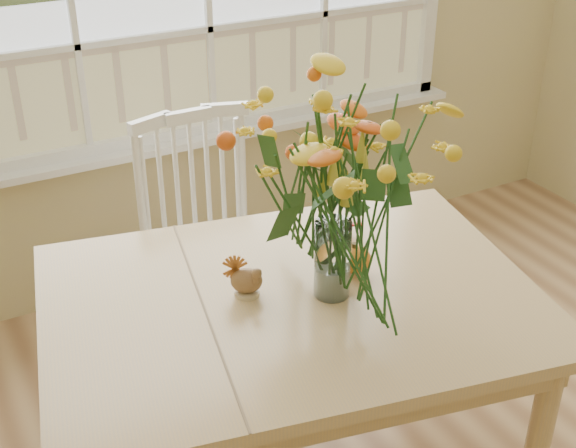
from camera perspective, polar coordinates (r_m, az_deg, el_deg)
dining_table at (r=2.25m, az=0.24°, el=-7.20°), size 1.56×1.24×0.75m
windsor_chair at (r=2.91m, az=-6.13°, el=-0.64°), size 0.46×0.44×0.98m
flower_vase at (r=2.03m, az=3.49°, el=2.93°), size 0.48×0.48×0.57m
pumpkin at (r=2.28m, az=4.89°, el=-2.67°), size 0.10×0.10×0.08m
turkey_figurine at (r=2.17m, az=-3.10°, el=-4.23°), size 0.11×0.10×0.11m
dark_gourd at (r=2.48m, az=3.33°, el=-0.11°), size 0.13×0.08×0.06m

